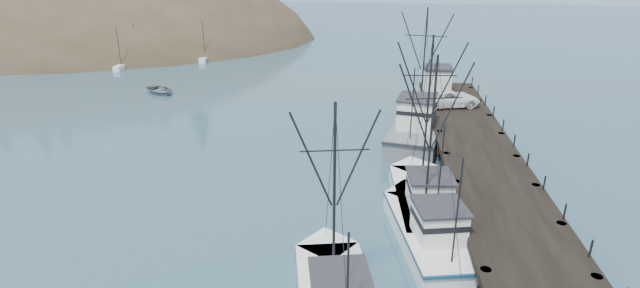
# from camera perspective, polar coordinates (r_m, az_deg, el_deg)

# --- Properties ---
(pier) EXTENTS (6.00, 44.00, 2.00)m
(pier) POSITION_cam_1_polar(r_m,az_deg,el_deg) (40.15, 17.92, -1.54)
(pier) COLOR black
(pier) RESTS_ON ground
(moored_sailboats) EXTENTS (21.03, 20.62, 6.35)m
(moored_sailboats) POSITION_cam_1_polar(r_m,az_deg,el_deg) (88.67, -17.95, 9.83)
(moored_sailboats) COLOR white
(moored_sailboats) RESTS_ON ground
(trawler_near) EXTENTS (5.58, 11.52, 11.57)m
(trawler_near) POSITION_cam_1_polar(r_m,az_deg,el_deg) (31.34, 12.31, -9.47)
(trawler_near) COLOR white
(trawler_near) RESTS_ON ground
(trawler_far) EXTENTS (4.59, 11.87, 12.02)m
(trawler_far) POSITION_cam_1_polar(r_m,az_deg,el_deg) (34.88, 11.74, -6.05)
(trawler_far) COLOR white
(trawler_far) RESTS_ON ground
(work_vessel) EXTENTS (6.64, 14.44, 12.20)m
(work_vessel) POSITION_cam_1_polar(r_m,az_deg,el_deg) (47.33, 11.06, 2.01)
(work_vessel) COLOR slate
(work_vessel) RESTS_ON ground
(pier_shed) EXTENTS (3.00, 3.20, 2.80)m
(pier_shed) POSITION_cam_1_polar(r_m,az_deg,el_deg) (56.30, 13.24, 7.29)
(pier_shed) COLOR silver
(pier_shed) RESTS_ON pier
(pickup_truck) EXTENTS (6.36, 4.03, 1.63)m
(pickup_truck) POSITION_cam_1_polar(r_m,az_deg,el_deg) (51.20, 14.61, 5.07)
(pickup_truck) COLOR white
(pickup_truck) RESTS_ON pier
(motorboat) EXTENTS (6.04, 5.85, 1.02)m
(motorboat) POSITION_cam_1_polar(r_m,az_deg,el_deg) (64.98, -17.78, 5.57)
(motorboat) COLOR slate
(motorboat) RESTS_ON ground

